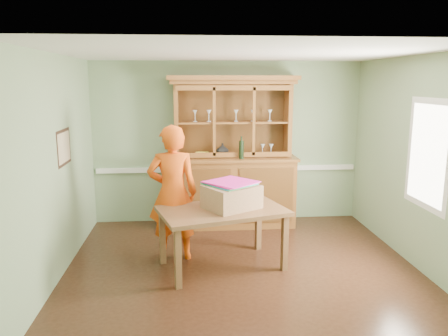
{
  "coord_description": "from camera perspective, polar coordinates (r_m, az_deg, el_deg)",
  "views": [
    {
      "loc": [
        -0.67,
        -5.31,
        2.37
      ],
      "look_at": [
        -0.19,
        0.4,
        1.23
      ],
      "focal_mm": 35.0,
      "sensor_mm": 36.0,
      "label": 1
    }
  ],
  "objects": [
    {
      "name": "wall_right",
      "position": [
        6.14,
        23.7,
        0.74
      ],
      "size": [
        0.0,
        4.0,
        4.0
      ],
      "primitive_type": "plane",
      "rotation": [
        1.57,
        0.0,
        -1.57
      ],
      "color": "gray",
      "rests_on": "floor"
    },
    {
      "name": "ceiling",
      "position": [
        5.36,
        2.49,
        14.78
      ],
      "size": [
        4.5,
        4.5,
        0.0
      ],
      "primitive_type": "plane",
      "rotation": [
        3.14,
        0.0,
        0.0
      ],
      "color": "white",
      "rests_on": "wall_back"
    },
    {
      "name": "china_hutch",
      "position": [
        7.22,
        1.15,
        -0.82
      ],
      "size": [
        2.09,
        0.69,
        2.46
      ],
      "color": "brown",
      "rests_on": "floor"
    },
    {
      "name": "wall_back",
      "position": [
        7.41,
        0.46,
        3.34
      ],
      "size": [
        4.5,
        0.0,
        4.5
      ],
      "primitive_type": "plane",
      "rotation": [
        1.57,
        0.0,
        0.0
      ],
      "color": "gray",
      "rests_on": "floor"
    },
    {
      "name": "chair_rail",
      "position": [
        7.46,
        0.48,
        -0.11
      ],
      "size": [
        4.41,
        0.05,
        0.08
      ],
      "primitive_type": "cube",
      "color": "white",
      "rests_on": "wall_back"
    },
    {
      "name": "floor",
      "position": [
        5.85,
        2.26,
        -12.66
      ],
      "size": [
        4.5,
        4.5,
        0.0
      ],
      "primitive_type": "plane",
      "color": "#3F2214",
      "rests_on": "ground"
    },
    {
      "name": "wall_front",
      "position": [
        3.52,
        6.39,
        -5.65
      ],
      "size": [
        4.5,
        0.0,
        4.5
      ],
      "primitive_type": "plane",
      "rotation": [
        -1.57,
        0.0,
        0.0
      ],
      "color": "gray",
      "rests_on": "floor"
    },
    {
      "name": "window_panel",
      "position": [
        5.85,
        25.01,
        1.64
      ],
      "size": [
        0.03,
        0.96,
        1.36
      ],
      "color": "white",
      "rests_on": "wall_right"
    },
    {
      "name": "kite_stack",
      "position": [
        5.57,
        0.76,
        -1.96
      ],
      "size": [
        0.75,
        0.75,
        0.04
      ],
      "rotation": [
        0.0,
        0.0,
        0.7
      ],
      "color": "#3AC866",
      "rests_on": "cardboard_box"
    },
    {
      "name": "framed_map",
      "position": [
        5.88,
        -20.14,
        2.55
      ],
      "size": [
        0.03,
        0.6,
        0.46
      ],
      "color": "#301D13",
      "rests_on": "wall_left"
    },
    {
      "name": "dining_table",
      "position": [
        5.59,
        -0.22,
        -6.27
      ],
      "size": [
        1.76,
        1.34,
        0.78
      ],
      "rotation": [
        0.0,
        0.0,
        0.29
      ],
      "color": "brown",
      "rests_on": "floor"
    },
    {
      "name": "cardboard_box",
      "position": [
        5.57,
        1.0,
        -3.77
      ],
      "size": [
        0.8,
        0.76,
        0.3
      ],
      "primitive_type": "cube",
      "rotation": [
        0.0,
        0.0,
        0.56
      ],
      "color": "#A37454",
      "rests_on": "dining_table"
    },
    {
      "name": "wall_left",
      "position": [
        5.63,
        -21.0,
        0.06
      ],
      "size": [
        0.0,
        4.0,
        4.0
      ],
      "primitive_type": "plane",
      "rotation": [
        1.57,
        0.0,
        1.57
      ],
      "color": "gray",
      "rests_on": "floor"
    },
    {
      "name": "person",
      "position": [
        5.85,
        -6.72,
        -3.25
      ],
      "size": [
        0.68,
        0.46,
        1.82
      ],
      "primitive_type": "imported",
      "rotation": [
        0.0,
        0.0,
        3.17
      ],
      "color": "#E34E0E",
      "rests_on": "floor"
    }
  ]
}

